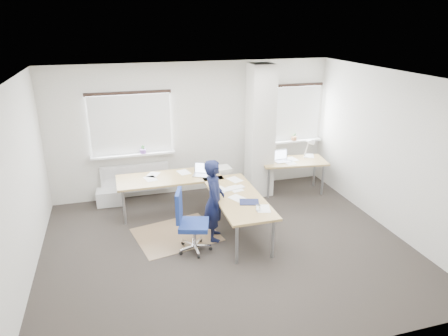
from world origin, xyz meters
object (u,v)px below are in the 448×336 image
object	(u,v)px
task_chair	(192,234)
person	(214,200)
desk_main	(204,187)
desk_side	(293,162)

from	to	relation	value
task_chair	person	world-z (taller)	person
desk_main	person	size ratio (longest dim) A/B	1.80
person	desk_main	bearing A→B (deg)	13.69
person	task_chair	bearing A→B (deg)	134.42
task_chair	person	distance (m)	0.69
desk_side	person	distance (m)	2.60
desk_side	person	size ratio (longest dim) A/B	1.03
desk_main	task_chair	xyz separation A→B (m)	(-0.44, -0.94, -0.40)
desk_side	task_chair	bearing A→B (deg)	-138.64
desk_main	desk_side	bearing A→B (deg)	20.20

